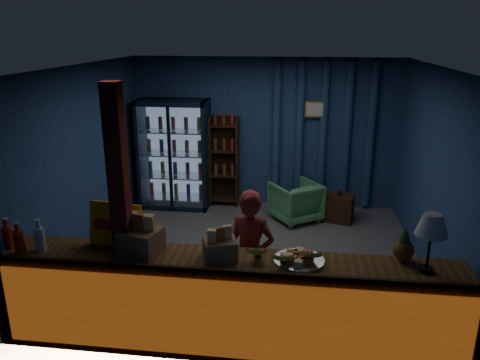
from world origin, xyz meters
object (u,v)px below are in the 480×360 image
Objects in this scene: pastry_tray at (299,259)px; green_chair at (296,201)px; table_lamp at (432,227)px; shopkeeper at (250,257)px.

green_chair is at bearing 91.02° from pastry_tray.
pastry_tray is at bearing 56.46° from green_chair.
table_lamp is at bearing 75.01° from green_chair.
pastry_tray is (0.06, -3.31, 0.65)m from green_chair.
shopkeeper is at bearing 162.16° from table_lamp.
pastry_tray is at bearing -31.21° from shopkeeper.
table_lamp reaches higher than green_chair.
green_chair is 1.48× the size of pastry_tray.
shopkeeper reaches higher than green_chair.
shopkeeper is 1.85m from table_lamp.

